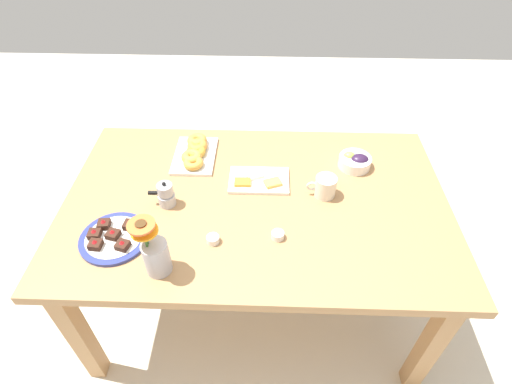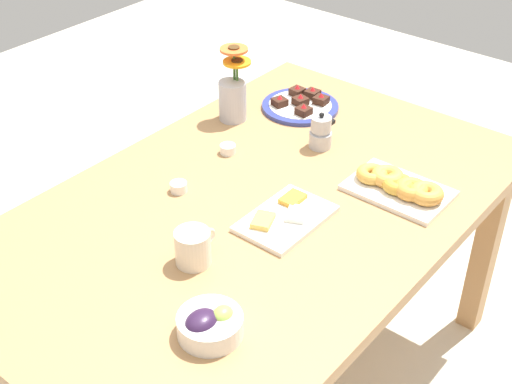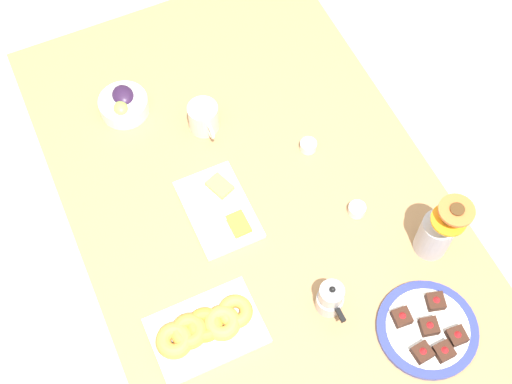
% 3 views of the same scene
% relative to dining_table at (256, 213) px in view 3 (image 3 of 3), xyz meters
% --- Properties ---
extents(ground_plane, '(6.00, 6.00, 0.00)m').
position_rel_dining_table_xyz_m(ground_plane, '(0.00, 0.00, -0.65)').
color(ground_plane, beige).
extents(dining_table, '(1.60, 1.00, 0.74)m').
position_rel_dining_table_xyz_m(dining_table, '(0.00, 0.00, 0.00)').
color(dining_table, '#A87A4C').
rests_on(dining_table, ground_plane).
extents(coffee_mug, '(0.12, 0.09, 0.09)m').
position_rel_dining_table_xyz_m(coffee_mug, '(-0.29, -0.04, 0.13)').
color(coffee_mug, silver).
rests_on(coffee_mug, dining_table).
extents(grape_bowl, '(0.15, 0.15, 0.07)m').
position_rel_dining_table_xyz_m(grape_bowl, '(-0.44, -0.23, 0.12)').
color(grape_bowl, white).
rests_on(grape_bowl, dining_table).
extents(cheese_platter, '(0.26, 0.17, 0.03)m').
position_rel_dining_table_xyz_m(cheese_platter, '(-0.01, -0.11, 0.10)').
color(cheese_platter, white).
rests_on(cheese_platter, dining_table).
extents(croissant_platter, '(0.19, 0.28, 0.05)m').
position_rel_dining_table_xyz_m(croissant_platter, '(0.29, -0.28, 0.11)').
color(croissant_platter, white).
rests_on(croissant_platter, dining_table).
extents(jam_cup_honey, '(0.05, 0.05, 0.03)m').
position_rel_dining_table_xyz_m(jam_cup_honey, '(-0.09, 0.21, 0.10)').
color(jam_cup_honey, white).
rests_on(jam_cup_honey, dining_table).
extents(jam_cup_berry, '(0.05, 0.05, 0.03)m').
position_rel_dining_table_xyz_m(jam_cup_berry, '(0.15, 0.24, 0.10)').
color(jam_cup_berry, white).
rests_on(jam_cup_berry, dining_table).
extents(dessert_plate, '(0.26, 0.26, 0.05)m').
position_rel_dining_table_xyz_m(dessert_plate, '(0.53, 0.24, 0.10)').
color(dessert_plate, navy).
rests_on(dessert_plate, dining_table).
extents(flower_vase, '(0.11, 0.10, 0.25)m').
position_rel_dining_table_xyz_m(flower_vase, '(0.33, 0.37, 0.17)').
color(flower_vase, '#B2B2BC').
rests_on(flower_vase, dining_table).
extents(moka_pot, '(0.11, 0.07, 0.12)m').
position_rel_dining_table_xyz_m(moka_pot, '(0.36, 0.04, 0.13)').
color(moka_pot, '#B7B7BC').
rests_on(moka_pot, dining_table).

